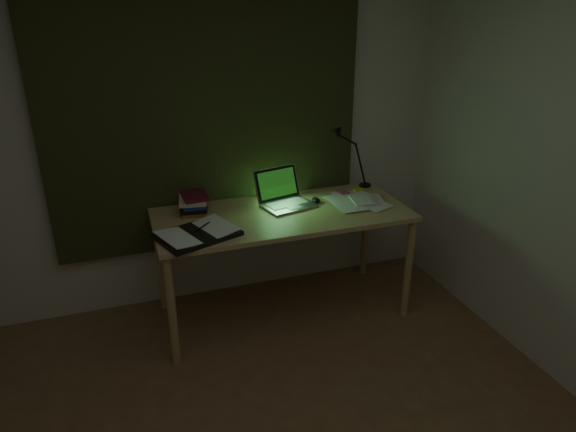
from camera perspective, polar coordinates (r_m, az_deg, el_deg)
name	(u,v)px	position (r m, az deg, el deg)	size (l,w,h in m)	color
wall_back	(207,137)	(3.72, -8.98, 8.64)	(3.50, 0.00, 2.50)	silver
curtain	(206,110)	(3.64, -9.06, 11.54)	(2.20, 0.06, 2.00)	#2B2D16
desk	(283,264)	(3.70, -0.60, -5.33)	(1.75, 0.76, 0.80)	#D6B973
laptop	(289,190)	(3.59, 0.09, 2.90)	(0.35, 0.39, 0.25)	#B3B2B7
open_textbook	(197,233)	(3.22, -10.05, -1.93)	(0.47, 0.34, 0.04)	white
book_stack	(194,203)	(3.57, -10.39, 1.47)	(0.18, 0.22, 0.14)	white
loose_papers	(355,201)	(3.75, 7.41, 1.71)	(0.32, 0.34, 0.02)	white
mouse	(316,200)	(3.71, 3.11, 1.77)	(0.06, 0.09, 0.03)	black
sticky_yellow	(359,190)	(3.97, 7.85, 2.84)	(0.07, 0.07, 0.01)	yellow
sticky_pink	(342,192)	(3.90, 6.00, 2.62)	(0.08, 0.08, 0.02)	#D4527F
desk_lamp	(367,156)	(4.01, 8.75, 6.57)	(0.32, 0.25, 0.49)	black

